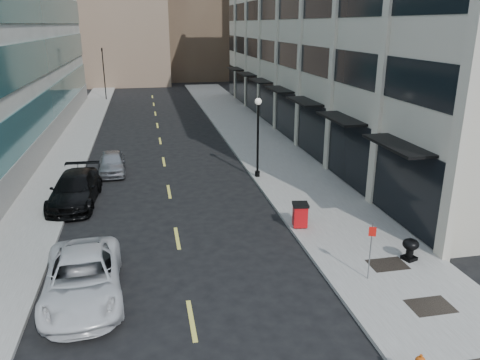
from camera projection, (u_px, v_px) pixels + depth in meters
name	position (u px, v px, depth m)	size (l,w,h in m)	color
sidewalk_right	(272.00, 155.00, 32.69)	(5.00, 80.00, 0.15)	gray
sidewalk_left	(62.00, 166.00, 30.03)	(3.00, 80.00, 0.15)	gray
building_right	(363.00, 21.00, 38.14)	(15.30, 46.50, 18.25)	#B7B09B
skyline_tan_far	(60.00, 10.00, 79.02)	(12.00, 14.00, 22.00)	#816854
skyline_stone	(261.00, 16.00, 74.26)	(10.00, 14.00, 20.00)	#B7B09B
grate_mid	(430.00, 306.00, 15.03)	(1.40, 1.00, 0.01)	black
grate_far	(388.00, 264.00, 17.63)	(1.40, 1.00, 0.01)	black
road_centerline	(166.00, 175.00, 28.50)	(0.15, 68.20, 0.01)	#D8CC4C
traffic_signal	(102.00, 51.00, 54.44)	(0.66, 0.66, 6.98)	black
car_white_van	(83.00, 278.00, 15.52)	(2.49, 5.40, 1.50)	silver
car_black_pickup	(75.00, 189.00, 23.77)	(2.18, 5.37, 1.56)	black
car_silver_sedan	(112.00, 162.00, 28.74)	(1.58, 3.93, 1.34)	gray
trash_bin	(300.00, 214.00, 20.75)	(0.79, 0.83, 1.12)	#B20B0F
lamppost	(258.00, 130.00, 26.93)	(0.40, 0.40, 4.76)	black
sign_post	(371.00, 243.00, 16.22)	(0.24, 0.13, 2.15)	slate
urn_planter	(410.00, 247.00, 17.84)	(0.62, 0.62, 0.86)	black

